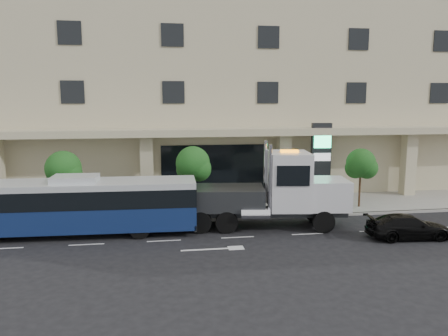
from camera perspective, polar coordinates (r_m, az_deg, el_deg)
The scene contains 11 objects.
ground at distance 25.60m, azimuth 1.17°, elevation -8.03°, with size 120.00×120.00×0.00m, color black.
sidewalk at distance 30.34m, azimuth -0.45°, elevation -5.20°, with size 120.00×6.00×0.15m, color gray.
curb at distance 27.48m, azimuth 0.45°, elevation -6.69°, with size 120.00×0.30×0.15m, color gray.
convention_center at distance 39.87m, azimuth -2.67°, elevation 12.47°, with size 60.00×17.60×20.00m.
tree_left at distance 28.65m, azimuth -20.19°, elevation -0.38°, with size 2.27×2.20×4.22m.
tree_mid at distance 28.13m, azimuth -4.03°, elevation 0.29°, with size 2.28×2.20×4.38m.
tree_right at distance 31.26m, azimuth 17.48°, elevation 0.34°, with size 2.10×2.00×4.04m.
city_bus at distance 25.57m, azimuth -18.73°, elevation -4.58°, with size 13.28×3.24×3.34m.
tow_truck at distance 25.78m, azimuth 6.27°, elevation -3.22°, with size 11.12×3.98×5.03m.
black_sedan at distance 25.88m, azimuth 22.89°, elevation -7.05°, with size 1.82×4.49×1.30m, color black.
signage_pylon at distance 32.75m, azimuth 12.51°, elevation 0.90°, with size 1.47×0.70×5.66m.
Camera 1 is at (-4.22, -24.14, 7.41)m, focal length 35.00 mm.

